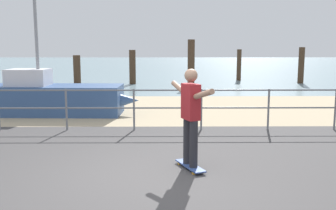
# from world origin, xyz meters

# --- Properties ---
(ground_plane) EXTENTS (24.00, 10.00, 0.04)m
(ground_plane) POSITION_xyz_m (0.00, -1.00, 0.00)
(ground_plane) COLOR #474444
(ground_plane) RESTS_ON ground
(beach_strip) EXTENTS (24.00, 6.00, 0.04)m
(beach_strip) POSITION_xyz_m (0.00, 7.00, 0.00)
(beach_strip) COLOR tan
(beach_strip) RESTS_ON ground
(sea_surface) EXTENTS (72.00, 50.00, 0.04)m
(sea_surface) POSITION_xyz_m (0.00, 35.00, 0.00)
(sea_surface) COLOR #75939E
(sea_surface) RESTS_ON ground
(railing_fence) EXTENTS (11.75, 0.05, 1.05)m
(railing_fence) POSITION_xyz_m (-1.30, 3.60, 0.70)
(railing_fence) COLOR slate
(railing_fence) RESTS_ON ground
(sailboat) EXTENTS (4.98, 1.54, 4.74)m
(sailboat) POSITION_xyz_m (-3.07, 5.88, 0.52)
(sailboat) COLOR #335184
(sailboat) RESTS_ON ground
(skateboard) EXTENTS (0.49, 0.82, 0.08)m
(skateboard) POSITION_xyz_m (0.73, 0.54, 0.07)
(skateboard) COLOR #334C8C
(skateboard) RESTS_ON ground
(skateboarder) EXTENTS (0.64, 1.37, 1.65)m
(skateboarder) POSITION_xyz_m (0.73, 0.54, 1.02)
(skateboarder) COLOR #26262B
(skateboarder) RESTS_ON skateboard
(groyne_post_0) EXTENTS (0.40, 0.40, 1.56)m
(groyne_post_0) POSITION_xyz_m (-4.51, 15.50, 0.78)
(groyne_post_0) COLOR #422D1E
(groyne_post_0) RESTS_ON ground
(groyne_post_1) EXTENTS (0.35, 0.35, 1.85)m
(groyne_post_1) POSITION_xyz_m (-1.42, 15.12, 0.93)
(groyne_post_1) COLOR #422D1E
(groyne_post_1) RESTS_ON ground
(groyne_post_2) EXTENTS (0.36, 0.36, 2.39)m
(groyne_post_2) POSITION_xyz_m (1.66, 13.85, 1.20)
(groyne_post_2) COLOR #422D1E
(groyne_post_2) RESTS_ON ground
(groyne_post_3) EXTENTS (0.27, 0.27, 1.86)m
(groyne_post_3) POSITION_xyz_m (4.75, 17.17, 0.93)
(groyne_post_3) COLOR #422D1E
(groyne_post_3) RESTS_ON ground
(groyne_post_4) EXTENTS (0.32, 0.32, 2.00)m
(groyne_post_4) POSITION_xyz_m (7.83, 15.39, 1.00)
(groyne_post_4) COLOR #422D1E
(groyne_post_4) RESTS_ON ground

